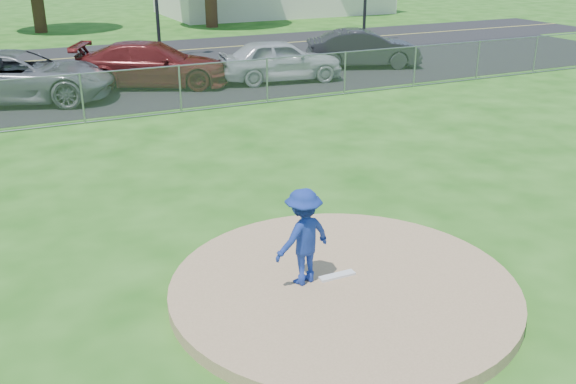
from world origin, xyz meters
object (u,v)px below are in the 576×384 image
object	(u,v)px
pitcher	(303,237)
parked_car_pearl	(280,60)
parked_car_darkred	(153,64)
parked_car_gray	(19,77)
parked_car_charcoal	(363,49)

from	to	relation	value
pitcher	parked_car_pearl	distance (m)	16.12
parked_car_pearl	parked_car_darkred	bearing A→B (deg)	83.99
parked_car_gray	parked_car_pearl	xyz separation A→B (m)	(9.38, -0.68, -0.05)
parked_car_gray	parked_car_charcoal	xyz separation A→B (m)	(13.85, 0.47, -0.07)
parked_car_darkred	parked_car_charcoal	size ratio (longest dim) A/B	1.18
parked_car_pearl	parked_car_charcoal	xyz separation A→B (m)	(4.47, 1.15, -0.02)
parked_car_gray	parked_car_charcoal	bearing A→B (deg)	-69.73
pitcher	parked_car_gray	bearing A→B (deg)	-93.40
pitcher	parked_car_darkred	world-z (taller)	pitcher
pitcher	parked_car_charcoal	bearing A→B (deg)	-138.60
parked_car_darkred	parked_car_charcoal	world-z (taller)	parked_car_darkred
pitcher	parked_car_darkred	size ratio (longest dim) A/B	0.27
parked_car_gray	parked_car_charcoal	size ratio (longest dim) A/B	1.29
pitcher	parked_car_gray	xyz separation A→B (m)	(-2.92, 15.44, -0.10)
parked_car_darkred	pitcher	bearing A→B (deg)	-162.13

